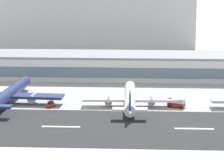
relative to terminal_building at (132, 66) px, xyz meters
The scene contains 10 objects.
ground_plane 77.62m from the terminal_building, 75.31° to the right, with size 1400.00×1400.00×0.00m, color #A8A8A3.
runway_strip 79.09m from the terminal_building, 75.59° to the right, with size 800.00×39.92×0.08m, color #262628.
runway_centreline_dash_3 79.35m from the terminal_building, 105.14° to the right, with size 12.00×1.20×0.01m, color white.
runway_centreline_dash_4 79.28m from the terminal_building, 75.04° to the right, with size 12.00×1.20×0.01m, color white.
terminal_building is the anchor object (origin of this frame).
distant_hotel_block 97.15m from the terminal_building, 106.11° to the left, with size 122.39×26.83×43.39m, color #BCBCC1.
airliner_gold_tail_gate_0 65.49m from the terminal_building, 131.79° to the right, with size 39.98×48.67×10.16m.
airliner_navy_tail_gate_1 50.85m from the terminal_building, 89.83° to the right, with size 33.47×43.52×9.08m.
service_box_truck_0 53.31m from the terminal_building, 72.02° to the right, with size 6.46×4.66×3.25m.
service_baggage_tug_1 59.62m from the terminal_building, 117.72° to the right, with size 2.88×3.57×2.20m.
Camera 1 is at (-15.58, -170.33, 50.77)m, focal length 91.62 mm.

